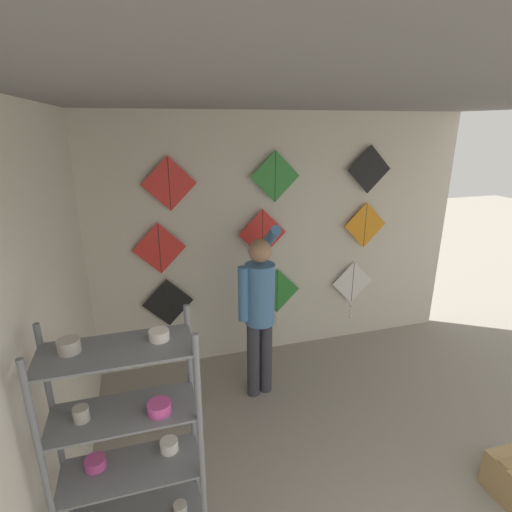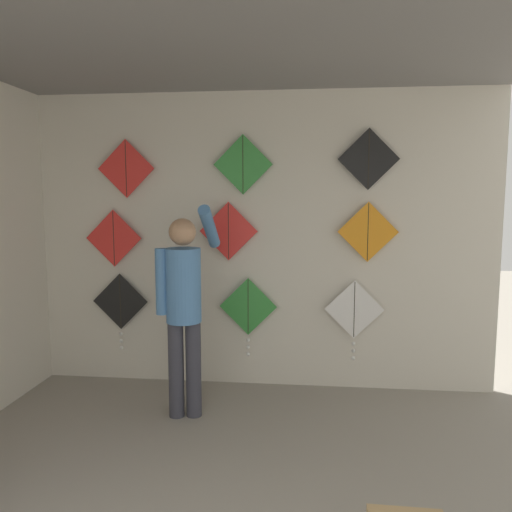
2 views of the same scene
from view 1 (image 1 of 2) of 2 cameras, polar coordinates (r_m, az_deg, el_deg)
back_panel at (r=4.59m, az=1.98°, el=2.39°), size 4.76×0.06×2.80m
left_panel at (r=2.58m, az=-28.34°, el=-13.44°), size 0.06×4.76×2.80m
ceiling_slab at (r=2.59m, az=17.64°, el=21.01°), size 4.76×4.76×0.04m
shelf_rack at (r=2.39m, az=-17.23°, el=-27.76°), size 0.70×0.32×1.81m
shopkeeper at (r=3.90m, az=0.49°, el=-6.94°), size 0.44×0.65×1.77m
kite_0 at (r=4.51m, az=-12.42°, el=-6.98°), size 0.55×0.04×0.76m
kite_1 at (r=4.75m, az=3.03°, el=-5.48°), size 0.55×0.04×0.76m
kite_2 at (r=5.15m, az=13.61°, el=-4.08°), size 0.55×0.04×0.76m
kite_3 at (r=4.27m, az=-13.63°, el=1.03°), size 0.55×0.01×0.55m
kite_4 at (r=4.44m, az=0.94°, el=3.24°), size 0.55×0.01×0.55m
kite_5 at (r=4.97m, az=15.33°, el=4.28°), size 0.55×0.01×0.55m
kite_6 at (r=4.14m, az=-12.30°, el=10.04°), size 0.55×0.01×0.55m
kite_7 at (r=4.36m, az=2.76°, el=11.26°), size 0.55×0.01×0.55m
kite_8 at (r=4.86m, az=15.88°, el=11.81°), size 0.55×0.01×0.55m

